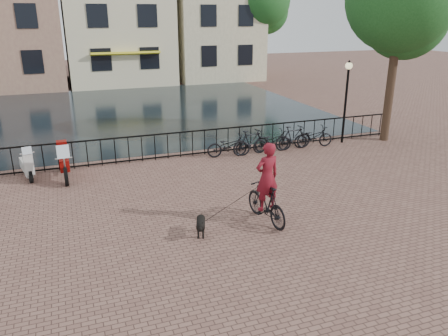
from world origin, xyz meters
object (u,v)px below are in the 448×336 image
object	(u,v)px
lamp_post	(347,88)
dog	(201,225)
motorcycle	(64,158)
cyclist	(267,188)
scooter	(26,160)

from	to	relation	value
lamp_post	dog	size ratio (longest dim) A/B	4.12
motorcycle	lamp_post	bearing A→B (deg)	0.93
cyclist	scooter	xyz separation A→B (m)	(-6.25, 5.84, -0.34)
lamp_post	scooter	size ratio (longest dim) A/B	2.38
dog	scooter	distance (m)	7.40
cyclist	lamp_post	bearing A→B (deg)	-145.37
cyclist	scooter	distance (m)	8.56
cyclist	scooter	world-z (taller)	cyclist
scooter	motorcycle	bearing A→B (deg)	-32.00
lamp_post	dog	distance (m)	10.51
scooter	lamp_post	bearing A→B (deg)	-12.50
cyclist	dog	distance (m)	2.02
dog	motorcycle	xyz separation A→B (m)	(-3.15, 5.54, 0.45)
motorcycle	dog	bearing A→B (deg)	-61.85
lamp_post	motorcycle	world-z (taller)	lamp_post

